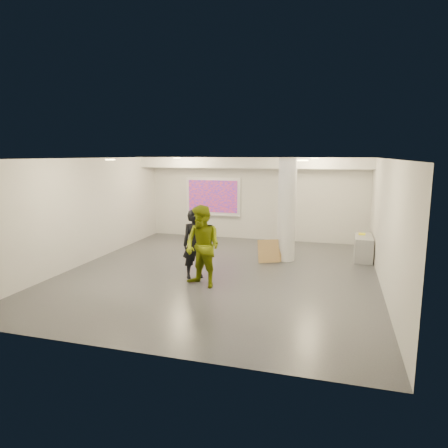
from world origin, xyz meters
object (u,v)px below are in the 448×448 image
(projection_screen, at_px, (213,197))
(woman, at_px, (195,244))
(column, at_px, (287,210))
(man, at_px, (203,247))
(credenza, at_px, (363,248))

(projection_screen, relative_size, woman, 1.21)
(column, height_order, man, column)
(column, relative_size, man, 1.55)
(credenza, height_order, man, man)
(column, distance_m, credenza, 2.60)
(projection_screen, distance_m, woman, 5.16)
(column, distance_m, man, 3.39)
(woman, bearing_deg, credenza, 2.07)
(woman, bearing_deg, man, -89.40)
(woman, xyz_separation_m, man, (0.42, -0.61, 0.10))
(woman, bearing_deg, column, 15.72)
(woman, relative_size, man, 0.90)
(credenza, distance_m, man, 5.31)
(man, bearing_deg, credenza, 66.37)
(man, bearing_deg, projection_screen, 127.58)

